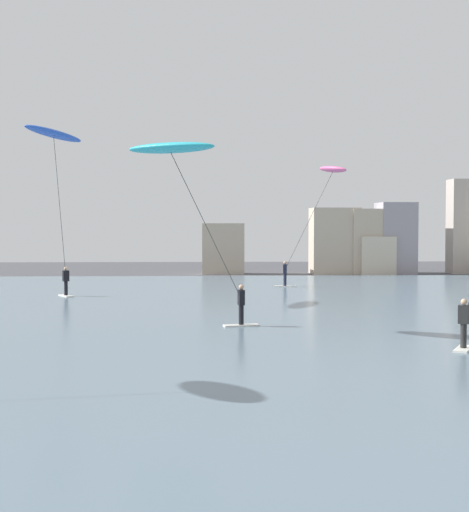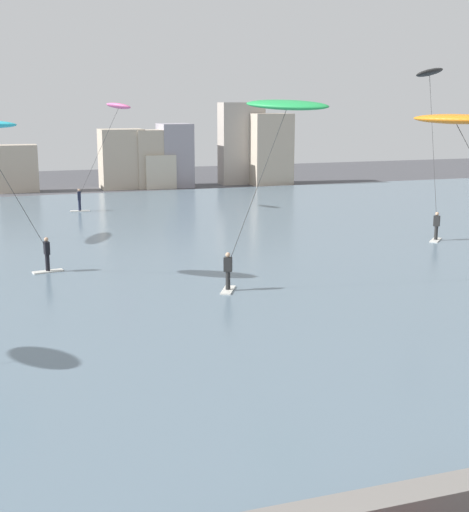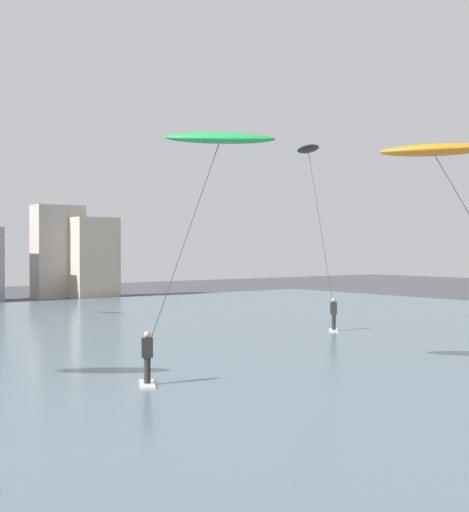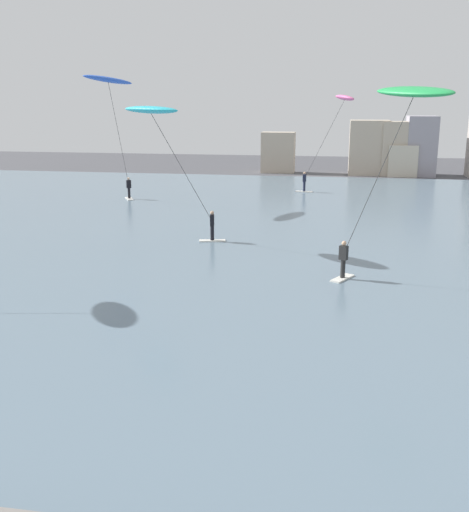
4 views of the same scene
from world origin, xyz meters
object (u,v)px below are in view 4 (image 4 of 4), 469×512
kitesurfer_blue (110,88)px  kitesurfer_green (408,106)px  kitesurfer_pink (338,112)px  kitesurfer_cyan (155,118)px

kitesurfer_blue → kitesurfer_green: (18.16, -16.25, -1.03)m
kitesurfer_green → kitesurfer_pink: bearing=96.4°
kitesurfer_blue → kitesurfer_pink: size_ratio=1.15×
kitesurfer_cyan → kitesurfer_pink: size_ratio=0.90×
kitesurfer_cyan → kitesurfer_blue: bearing=120.4°
kitesurfer_green → kitesurfer_pink: kitesurfer_green is taller
kitesurfer_pink → kitesurfer_cyan: bearing=-114.2°
kitesurfer_cyan → kitesurfer_green: size_ratio=0.89×
kitesurfer_blue → kitesurfer_cyan: bearing=-59.6°
kitesurfer_blue → kitesurfer_pink: 17.63m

